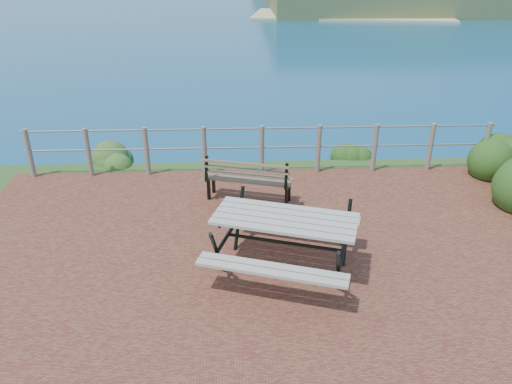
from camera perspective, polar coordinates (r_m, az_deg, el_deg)
The scene contains 7 objects.
ground at distance 7.34m, azimuth 2.04°, elevation -8.55°, with size 10.00×7.00×0.12m, color maroon.
safety_railing at distance 10.05m, azimuth 0.65°, elevation 5.14°, with size 9.40×0.10×1.00m.
picnic_table at distance 7.02m, azimuth 3.26°, elevation -5.20°, with size 2.12×1.64×0.83m.
park_bench at distance 8.90m, azimuth -0.83°, elevation 2.31°, with size 1.60×0.80×0.88m.
shrub_right_edge at distance 11.43m, azimuth 25.67°, elevation 2.03°, with size 0.96×0.96×1.38m, color #1C3B12.
shrub_lip_west at distance 11.29m, azimuth -16.52°, elevation 3.32°, with size 0.86×0.86×0.63m, color #2D521E.
shrub_lip_east at distance 11.31m, azimuth 10.84°, elevation 4.00°, with size 0.87×0.87×0.65m, color #1C3B12.
Camera 1 is at (-0.52, -6.01, 4.18)m, focal length 35.00 mm.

